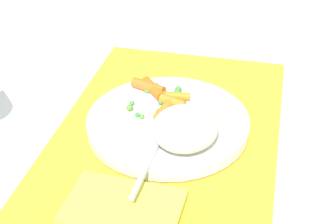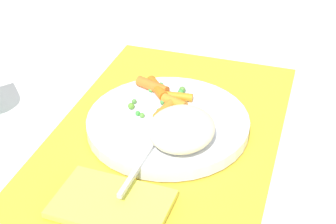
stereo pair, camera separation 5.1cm
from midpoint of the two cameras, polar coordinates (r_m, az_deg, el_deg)
name	(u,v)px [view 1 (the left image)]	position (r m, az deg, el deg)	size (l,w,h in m)	color
ground_plane	(168,131)	(0.74, -1.99, -2.25)	(2.40, 2.40, 0.00)	white
placemat	(168,130)	(0.73, -2.00, -2.06)	(0.47, 0.32, 0.01)	gold
plate	(168,123)	(0.73, -2.02, -1.29)	(0.23, 0.23, 0.02)	white
rice_mound	(185,128)	(0.67, -0.26, -1.84)	(0.10, 0.09, 0.04)	beige
carrot_portion	(159,95)	(0.76, -2.91, 1.89)	(0.10, 0.09, 0.02)	orange
pea_scatter	(159,101)	(0.75, -2.98, 1.20)	(0.09, 0.07, 0.01)	green
fork	(158,136)	(0.68, -3.23, -2.72)	(0.21, 0.02, 0.01)	#BCBCBC
napkin	(123,207)	(0.61, -7.49, -10.57)	(0.09, 0.14, 0.01)	#EAE54C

